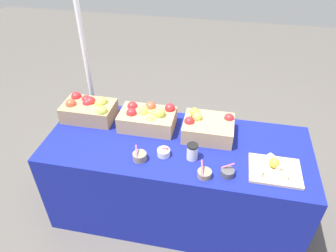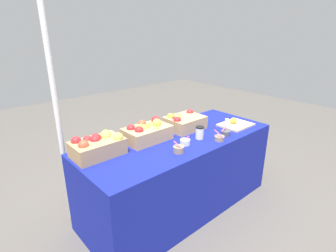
{
  "view_description": "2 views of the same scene",
  "coord_description": "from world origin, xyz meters",
  "px_view_note": "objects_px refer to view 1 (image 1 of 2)",
  "views": [
    {
      "loc": [
        0.28,
        -1.68,
        2.18
      ],
      "look_at": [
        -0.06,
        -0.03,
        0.91
      ],
      "focal_mm": 33.29,
      "sensor_mm": 36.0,
      "label": 1
    },
    {
      "loc": [
        -1.58,
        -1.62,
        1.69
      ],
      "look_at": [
        -0.09,
        0.06,
        0.86
      ],
      "focal_mm": 28.41,
      "sensor_mm": 36.0,
      "label": 2
    }
  ],
  "objects_px": {
    "coffee_cup": "(192,152)",
    "sample_bowl_mid": "(140,156)",
    "apple_crate_middle": "(148,118)",
    "apple_crate_right": "(207,127)",
    "apple_crate_left": "(89,109)",
    "sample_bowl_near": "(227,172)",
    "sample_bowl_extra": "(204,174)",
    "cutting_board_front": "(275,169)",
    "tent_pole": "(84,50)",
    "sample_bowl_far": "(164,152)"
  },
  "relations": [
    {
      "from": "apple_crate_middle",
      "to": "tent_pole",
      "type": "distance_m",
      "value": 0.81
    },
    {
      "from": "apple_crate_left",
      "to": "coffee_cup",
      "type": "xyz_separation_m",
      "value": [
        0.86,
        -0.31,
        -0.02
      ]
    },
    {
      "from": "apple_crate_right",
      "to": "coffee_cup",
      "type": "height_order",
      "value": "apple_crate_right"
    },
    {
      "from": "sample_bowl_far",
      "to": "sample_bowl_extra",
      "type": "height_order",
      "value": "sample_bowl_extra"
    },
    {
      "from": "sample_bowl_mid",
      "to": "apple_crate_middle",
      "type": "bearing_deg",
      "value": 95.69
    },
    {
      "from": "cutting_board_front",
      "to": "sample_bowl_near",
      "type": "distance_m",
      "value": 0.31
    },
    {
      "from": "apple_crate_middle",
      "to": "sample_bowl_near",
      "type": "bearing_deg",
      "value": -32.78
    },
    {
      "from": "coffee_cup",
      "to": "apple_crate_left",
      "type": "bearing_deg",
      "value": 160.1
    },
    {
      "from": "sample_bowl_near",
      "to": "sample_bowl_mid",
      "type": "height_order",
      "value": "sample_bowl_mid"
    },
    {
      "from": "sample_bowl_near",
      "to": "sample_bowl_extra",
      "type": "bearing_deg",
      "value": -164.83
    },
    {
      "from": "apple_crate_right",
      "to": "sample_bowl_mid",
      "type": "distance_m",
      "value": 0.55
    },
    {
      "from": "apple_crate_middle",
      "to": "cutting_board_front",
      "type": "bearing_deg",
      "value": -18.34
    },
    {
      "from": "sample_bowl_near",
      "to": "sample_bowl_far",
      "type": "distance_m",
      "value": 0.45
    },
    {
      "from": "apple_crate_right",
      "to": "coffee_cup",
      "type": "xyz_separation_m",
      "value": [
        -0.07,
        -0.28,
        -0.01
      ]
    },
    {
      "from": "cutting_board_front",
      "to": "sample_bowl_extra",
      "type": "height_order",
      "value": "sample_bowl_extra"
    },
    {
      "from": "apple_crate_left",
      "to": "apple_crate_middle",
      "type": "height_order",
      "value": "apple_crate_middle"
    },
    {
      "from": "sample_bowl_mid",
      "to": "tent_pole",
      "type": "distance_m",
      "value": 1.08
    },
    {
      "from": "apple_crate_middle",
      "to": "sample_bowl_mid",
      "type": "height_order",
      "value": "apple_crate_middle"
    },
    {
      "from": "sample_bowl_near",
      "to": "coffee_cup",
      "type": "xyz_separation_m",
      "value": [
        -0.24,
        0.11,
        0.03
      ]
    },
    {
      "from": "sample_bowl_near",
      "to": "sample_bowl_far",
      "type": "relative_size",
      "value": 0.98
    },
    {
      "from": "cutting_board_front",
      "to": "sample_bowl_near",
      "type": "height_order",
      "value": "sample_bowl_near"
    },
    {
      "from": "sample_bowl_far",
      "to": "sample_bowl_mid",
      "type": "bearing_deg",
      "value": -153.73
    },
    {
      "from": "cutting_board_front",
      "to": "sample_bowl_near",
      "type": "relative_size",
      "value": 3.55
    },
    {
      "from": "sample_bowl_extra",
      "to": "coffee_cup",
      "type": "height_order",
      "value": "coffee_cup"
    },
    {
      "from": "apple_crate_middle",
      "to": "apple_crate_right",
      "type": "bearing_deg",
      "value": -1.52
    },
    {
      "from": "apple_crate_left",
      "to": "sample_bowl_mid",
      "type": "bearing_deg",
      "value": -37.27
    },
    {
      "from": "sample_bowl_near",
      "to": "apple_crate_middle",
      "type": "bearing_deg",
      "value": 147.22
    },
    {
      "from": "sample_bowl_mid",
      "to": "tent_pole",
      "type": "xyz_separation_m",
      "value": [
        -0.66,
        0.77,
        0.37
      ]
    },
    {
      "from": "sample_bowl_far",
      "to": "tent_pole",
      "type": "height_order",
      "value": "tent_pole"
    },
    {
      "from": "apple_crate_left",
      "to": "sample_bowl_mid",
      "type": "height_order",
      "value": "apple_crate_left"
    },
    {
      "from": "coffee_cup",
      "to": "sample_bowl_mid",
      "type": "bearing_deg",
      "value": -166.73
    },
    {
      "from": "cutting_board_front",
      "to": "tent_pole",
      "type": "relative_size",
      "value": 0.14
    },
    {
      "from": "tent_pole",
      "to": "sample_bowl_extra",
      "type": "bearing_deg",
      "value": -37.09
    },
    {
      "from": "sample_bowl_mid",
      "to": "sample_bowl_far",
      "type": "height_order",
      "value": "sample_bowl_mid"
    },
    {
      "from": "sample_bowl_near",
      "to": "tent_pole",
      "type": "distance_m",
      "value": 1.53
    },
    {
      "from": "sample_bowl_extra",
      "to": "sample_bowl_far",
      "type": "bearing_deg",
      "value": 153.98
    },
    {
      "from": "sample_bowl_near",
      "to": "coffee_cup",
      "type": "relative_size",
      "value": 0.79
    },
    {
      "from": "apple_crate_left",
      "to": "apple_crate_right",
      "type": "height_order",
      "value": "apple_crate_left"
    },
    {
      "from": "cutting_board_front",
      "to": "coffee_cup",
      "type": "relative_size",
      "value": 2.81
    },
    {
      "from": "apple_crate_left",
      "to": "sample_bowl_mid",
      "type": "relative_size",
      "value": 3.85
    },
    {
      "from": "apple_crate_middle",
      "to": "sample_bowl_mid",
      "type": "bearing_deg",
      "value": -84.31
    },
    {
      "from": "apple_crate_left",
      "to": "sample_bowl_near",
      "type": "xyz_separation_m",
      "value": [
        1.1,
        -0.42,
        -0.06
      ]
    },
    {
      "from": "cutting_board_front",
      "to": "sample_bowl_far",
      "type": "distance_m",
      "value": 0.73
    },
    {
      "from": "sample_bowl_mid",
      "to": "apple_crate_left",
      "type": "bearing_deg",
      "value": 142.73
    },
    {
      "from": "sample_bowl_mid",
      "to": "tent_pole",
      "type": "height_order",
      "value": "tent_pole"
    },
    {
      "from": "sample_bowl_near",
      "to": "sample_bowl_extra",
      "type": "xyz_separation_m",
      "value": [
        -0.14,
        -0.04,
        -0.0
      ]
    },
    {
      "from": "apple_crate_middle",
      "to": "apple_crate_right",
      "type": "relative_size",
      "value": 1.14
    },
    {
      "from": "apple_crate_right",
      "to": "cutting_board_front",
      "type": "bearing_deg",
      "value": -31.94
    },
    {
      "from": "sample_bowl_far",
      "to": "apple_crate_middle",
      "type": "bearing_deg",
      "value": 122.23
    },
    {
      "from": "apple_crate_middle",
      "to": "tent_pole",
      "type": "bearing_deg",
      "value": 147.63
    }
  ]
}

